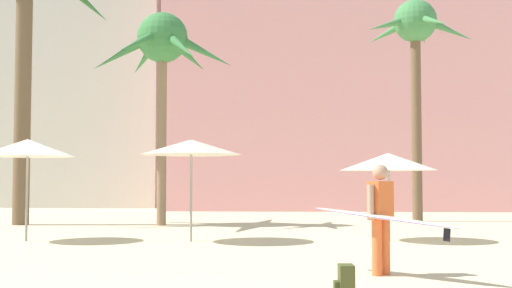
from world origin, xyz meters
TOP-DOWN VIEW (x-y plane):
  - hotel_pink at (3.20, 31.73)m, footprint 17.97×9.70m
  - palm_tree_far_left at (-3.61, 16.79)m, footprint 4.75×4.65m
  - palm_tree_left at (5.14, 19.68)m, footprint 4.01×4.16m
  - cafe_umbrella_1 at (3.06, 11.42)m, footprint 2.34×2.34m
  - cafe_umbrella_2 at (-5.68, 10.83)m, footprint 2.25×2.25m
  - cafe_umbrella_4 at (-1.70, 10.96)m, footprint 2.43×2.43m
  - backpack at (1.47, 3.20)m, footprint 0.26×0.31m
  - person_mid_center at (2.16, 5.27)m, footprint 2.24×2.04m

SIDE VIEW (x-z plane):
  - backpack at x=1.47m, z-range -0.01..0.41m
  - person_mid_center at x=2.16m, z-range 0.07..1.77m
  - cafe_umbrella_1 at x=3.06m, z-range 0.85..2.97m
  - cafe_umbrella_2 at x=-5.68m, z-range 1.02..3.48m
  - cafe_umbrella_4 at x=-1.70m, z-range 1.03..3.48m
  - palm_tree_far_left at x=-3.61m, z-range 2.31..9.33m
  - hotel_pink at x=3.20m, z-range 0.00..12.82m
  - palm_tree_left at x=5.14m, z-range 2.60..10.67m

